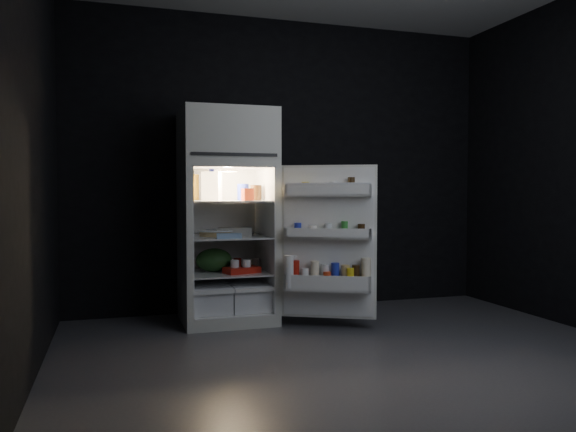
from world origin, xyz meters
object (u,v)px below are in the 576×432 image
object	(u,v)px
refrigerator	(226,209)
egg_carton	(235,232)
fridge_door	(328,245)
milk_jug	(212,186)
yogurt_tray	(242,270)

from	to	relation	value
refrigerator	egg_carton	size ratio (longest dim) A/B	6.18
fridge_door	milk_jug	xyz separation A→B (m)	(-0.83, 0.57, 0.47)
refrigerator	egg_carton	distance (m)	0.21
milk_jug	yogurt_tray	size ratio (longest dim) A/B	0.84
fridge_door	egg_carton	distance (m)	0.82
egg_carton	fridge_door	bearing A→B (deg)	-24.28
fridge_door	egg_carton	world-z (taller)	fridge_door
milk_jug	egg_carton	xyz separation A→B (m)	(0.18, -0.07, -0.38)
fridge_door	milk_jug	size ratio (longest dim) A/B	5.08
milk_jug	fridge_door	bearing A→B (deg)	-11.08
yogurt_tray	refrigerator	bearing A→B (deg)	102.78
yogurt_tray	fridge_door	bearing A→B (deg)	-47.93
refrigerator	milk_jug	world-z (taller)	refrigerator
milk_jug	yogurt_tray	bearing A→B (deg)	-18.95
refrigerator	yogurt_tray	world-z (taller)	refrigerator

